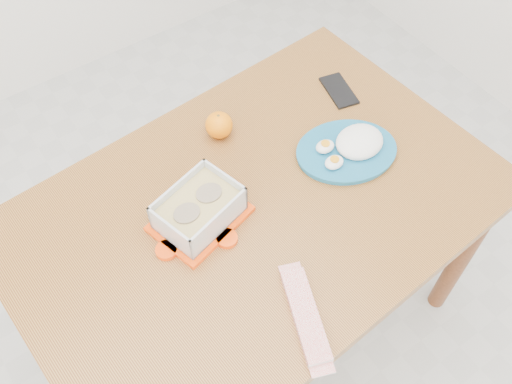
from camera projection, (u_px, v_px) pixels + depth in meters
ground at (242, 367)px, 2.00m from camera, size 3.50×3.50×0.00m
dining_table at (256, 224)px, 1.57m from camera, size 1.33×0.94×0.75m
food_container at (199, 210)px, 1.43m from camera, size 0.27×0.23×0.10m
orange_fruit at (219, 125)px, 1.60m from camera, size 0.08×0.08×0.08m
rice_plate at (351, 147)px, 1.58m from camera, size 0.36×0.36×0.08m
candy_bar at (306, 316)px, 1.30m from camera, size 0.14×0.24×0.02m
smartphone at (339, 91)px, 1.73m from camera, size 0.10×0.15×0.01m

